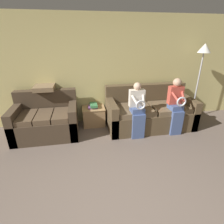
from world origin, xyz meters
TOP-DOWN VIEW (x-y plane):
  - wall_back at (0.00, 3.17)m, footprint 7.93×0.06m
  - couch_main at (1.21, 2.62)m, footprint 2.04×0.97m
  - couch_side at (-1.19, 2.61)m, footprint 1.35×0.91m
  - child_left_seated at (0.77, 2.20)m, footprint 0.33×0.37m
  - child_right_seated at (1.65, 2.20)m, footprint 0.32×0.38m
  - side_shelf at (-0.12, 2.90)m, footprint 0.55×0.46m
  - book_stack at (-0.12, 2.91)m, footprint 0.23×0.30m
  - floor_lamp at (2.53, 2.81)m, footprint 0.30×0.30m
  - throw_pillow at (-1.19, 2.93)m, footprint 0.43×0.43m

SIDE VIEW (x-z plane):
  - side_shelf at x=-0.12m, z-range 0.01..0.47m
  - couch_side at x=-1.19m, z-range -0.14..0.81m
  - couch_main at x=1.21m, z-range -0.14..0.82m
  - book_stack at x=-0.12m, z-range 0.46..0.55m
  - child_left_seated at x=0.77m, z-range 0.05..1.24m
  - child_right_seated at x=1.65m, z-range 0.06..1.31m
  - throw_pillow at x=-1.19m, z-range 0.95..1.05m
  - wall_back at x=0.00m, z-range 0.00..2.55m
  - floor_lamp at x=2.53m, z-range 0.65..2.56m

